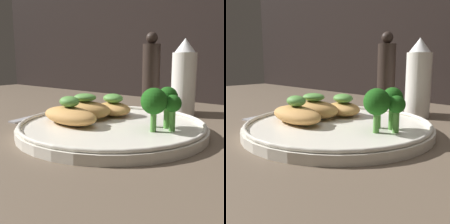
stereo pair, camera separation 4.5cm
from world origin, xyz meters
TOP-DOWN VIEW (x-y plane):
  - ground_plane at (0.00, 0.00)cm, footprint 180.00×180.00cm
  - plate at (0.00, 0.00)cm, footprint 30.36×30.36cm
  - grilled_meat_front at (-5.23, -4.41)cm, footprint 11.65×6.45cm
  - grilled_meat_middle at (-6.05, 0.46)cm, footprint 10.70×9.19cm
  - grilled_meat_back at (-4.45, 5.75)cm, footprint 10.00×9.15cm
  - broccoli_bunch at (7.73, 1.79)cm, footprint 6.36×6.22cm
  - sauce_bottle at (2.65, 20.41)cm, footprint 5.04×5.04cm
  - pepper_grinder at (-5.28, 20.41)cm, footprint 3.95×3.95cm
  - fork at (-20.38, 2.51)cm, footprint 5.02×18.91cm

SIDE VIEW (x-z plane):
  - ground_plane at x=0.00cm, z-range -1.00..0.00cm
  - fork at x=-20.38cm, z-range 0.00..0.60cm
  - plate at x=0.00cm, z-range -0.01..1.99cm
  - grilled_meat_back at x=-4.45cm, z-range 0.94..5.00cm
  - grilled_meat_front at x=-5.23cm, z-range 0.73..5.34cm
  - grilled_meat_middle at x=-6.05cm, z-range 0.91..5.46cm
  - broccoli_bunch at x=7.73cm, z-range 2.49..8.93cm
  - sauce_bottle at x=2.65cm, z-range -0.35..15.65cm
  - pepper_grinder at x=-5.28cm, z-range -0.69..16.97cm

